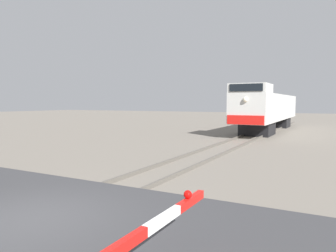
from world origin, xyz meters
name	(u,v)px	position (x,y,z in m)	size (l,w,h in m)	color
ground_plane	(29,227)	(0.00, 0.00, 0.00)	(160.00, 160.00, 0.00)	slate
rail_track_left	(7,217)	(-0.72, 0.00, 0.07)	(0.08, 80.00, 0.15)	#59544C
rail_track_right	(53,230)	(0.72, 0.00, 0.07)	(0.08, 80.00, 0.15)	#59544C
road_surface	(28,223)	(0.00, 0.00, 0.08)	(36.00, 6.30, 0.16)	#38383A
locomotive	(268,109)	(0.00, 25.92, 2.04)	(2.72, 17.37, 3.98)	black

